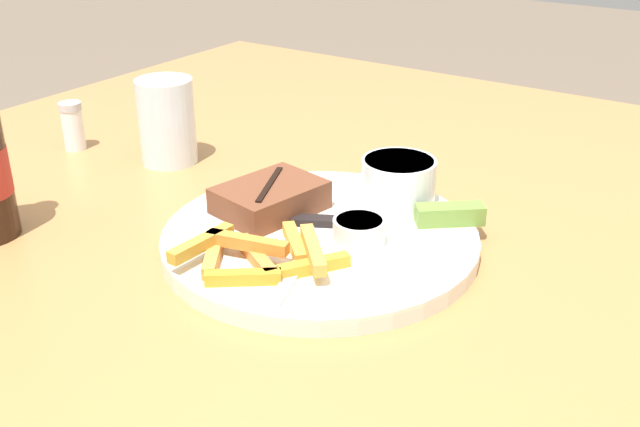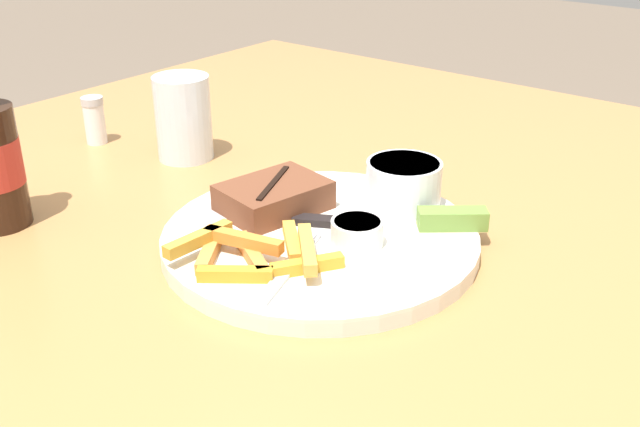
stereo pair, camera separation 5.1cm
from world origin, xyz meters
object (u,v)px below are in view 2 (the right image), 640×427
at_px(steak_portion, 274,197).
at_px(knife_utensil, 283,219).
at_px(fork_utensil, 288,269).
at_px(coleslaw_cup, 404,181).
at_px(dipping_sauce_cup, 356,232).
at_px(dinner_plate, 320,239).
at_px(pickle_spear, 452,219).
at_px(drinking_glass, 183,118).
at_px(salt_shaker, 94,120).

distance_m(steak_portion, knife_utensil, 0.03).
bearing_deg(fork_utensil, coleslaw_cup, -19.65).
distance_m(dipping_sauce_cup, fork_utensil, 0.08).
relative_size(dinner_plate, fork_utensil, 2.43).
bearing_deg(dinner_plate, fork_utensil, -161.84).
bearing_deg(knife_utensil, fork_utensil, 104.93).
height_order(steak_portion, fork_utensil, steak_portion).
height_order(coleslaw_cup, dipping_sauce_cup, coleslaw_cup).
xyz_separation_m(steak_portion, coleslaw_cup, (0.09, -0.10, 0.01)).
height_order(pickle_spear, knife_utensil, pickle_spear).
bearing_deg(pickle_spear, drinking_glass, 90.20).
bearing_deg(drinking_glass, dipping_sauce_cup, -104.85).
distance_m(knife_utensil, drinking_glass, 0.27).
xyz_separation_m(coleslaw_cup, drinking_glass, (-0.02, 0.32, 0.01)).
distance_m(steak_portion, drinking_glass, 0.24).
height_order(dinner_plate, dipping_sauce_cup, dipping_sauce_cup).
bearing_deg(drinking_glass, knife_utensil, -110.63).
xyz_separation_m(coleslaw_cup, salt_shaker, (-0.05, 0.46, -0.01)).
height_order(coleslaw_cup, fork_utensil, coleslaw_cup).
relative_size(dinner_plate, drinking_glass, 2.92).
distance_m(dinner_plate, fork_utensil, 0.09).
bearing_deg(steak_portion, pickle_spear, -64.70).
height_order(coleslaw_cup, salt_shaker, coleslaw_cup).
height_order(pickle_spear, drinking_glass, drinking_glass).
distance_m(coleslaw_cup, salt_shaker, 0.47).
relative_size(pickle_spear, drinking_glass, 0.62).
bearing_deg(salt_shaker, steak_portion, -96.36).
xyz_separation_m(dinner_plate, dipping_sauce_cup, (-0.00, -0.05, 0.02)).
bearing_deg(fork_utensil, drinking_glass, 44.08).
bearing_deg(salt_shaker, coleslaw_cup, -83.27).
bearing_deg(drinking_glass, steak_portion, -109.39).
bearing_deg(coleslaw_cup, knife_utensil, 145.84).
bearing_deg(knife_utensil, dinner_plate, 159.41).
relative_size(knife_utensil, salt_shaker, 2.36).
bearing_deg(coleslaw_cup, drinking_glass, 92.86).
bearing_deg(pickle_spear, dinner_plate, 131.86).
height_order(fork_utensil, knife_utensil, knife_utensil).
xyz_separation_m(dinner_plate, coleslaw_cup, (0.10, -0.03, 0.04)).
height_order(fork_utensil, salt_shaker, salt_shaker).
distance_m(dinner_plate, salt_shaker, 0.43).
height_order(coleslaw_cup, drinking_glass, drinking_glass).
bearing_deg(coleslaw_cup, dipping_sauce_cup, -172.31).
xyz_separation_m(coleslaw_cup, fork_utensil, (-0.18, 0.00, -0.03)).
xyz_separation_m(steak_portion, salt_shaker, (0.04, 0.36, -0.00)).
bearing_deg(dinner_plate, salt_shaker, 83.44).
bearing_deg(dipping_sauce_cup, salt_shaker, 83.85).
distance_m(fork_utensil, salt_shaker, 0.48).
bearing_deg(salt_shaker, dipping_sauce_cup, -96.15).
bearing_deg(steak_portion, drinking_glass, 70.61).
height_order(dipping_sauce_cup, salt_shaker, salt_shaker).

